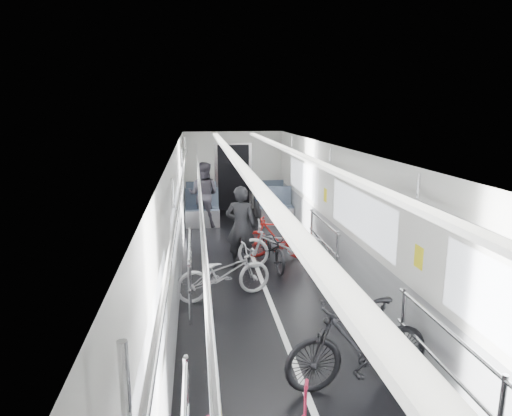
# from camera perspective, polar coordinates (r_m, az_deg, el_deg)

# --- Properties ---
(car_shell) EXTENTS (3.02, 14.01, 2.41)m
(car_shell) POSITION_cam_1_polar(r_m,az_deg,el_deg) (8.97, -0.06, -0.27)
(car_shell) COLOR black
(car_shell) RESTS_ON ground
(bike_left_far) EXTENTS (1.72, 1.00, 0.86)m
(bike_left_far) POSITION_cam_1_polar(r_m,az_deg,el_deg) (7.62, -4.05, -8.12)
(bike_left_far) COLOR #A9AAAE
(bike_left_far) RESTS_ON floor
(bike_right_near) EXTENTS (1.78, 0.70, 1.04)m
(bike_right_near) POSITION_cam_1_polar(r_m,az_deg,el_deg) (5.43, 12.65, -16.21)
(bike_right_near) COLOR black
(bike_right_near) RESTS_ON floor
(bike_right_mid) EXTENTS (1.84, 0.78, 0.94)m
(bike_right_mid) POSITION_cam_1_polar(r_m,az_deg,el_deg) (8.98, 3.47, -4.61)
(bike_right_mid) COLOR silver
(bike_right_mid) RESTS_ON floor
(bike_right_far) EXTENTS (1.55, 0.77, 0.90)m
(bike_right_far) POSITION_cam_1_polar(r_m,az_deg,el_deg) (9.55, 2.72, -3.69)
(bike_right_far) COLOR #B01915
(bike_right_far) RESTS_ON floor
(bike_aisle) EXTENTS (0.69, 1.57, 0.80)m
(bike_aisle) POSITION_cam_1_polar(r_m,az_deg,el_deg) (9.04, 2.17, -4.95)
(bike_aisle) COLOR black
(bike_aisle) RESTS_ON floor
(person_standing) EXTENTS (0.68, 0.53, 1.63)m
(person_standing) POSITION_cam_1_polar(r_m,az_deg,el_deg) (8.94, -1.92, -2.36)
(person_standing) COLOR black
(person_standing) RESTS_ON floor
(person_seated) EXTENTS (1.00, 0.89, 1.72)m
(person_seated) POSITION_cam_1_polar(r_m,az_deg,el_deg) (12.12, -6.57, 1.70)
(person_seated) COLOR #2B282F
(person_seated) RESTS_ON floor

